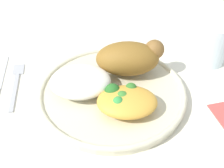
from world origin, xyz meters
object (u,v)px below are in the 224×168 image
(fork, at_px, (16,83))
(rice_pile, at_px, (80,80))
(plate, at_px, (112,92))
(roasted_chicken, at_px, (130,58))
(mac_cheese_with_broccoli, at_px, (126,100))
(water_glass, at_px, (211,44))

(fork, bearing_deg, rice_pile, -15.54)
(plate, relative_size, fork, 1.91)
(roasted_chicken, distance_m, rice_pile, 0.10)
(mac_cheese_with_broccoli, bearing_deg, plate, 113.43)
(plate, distance_m, roasted_chicken, 0.07)
(rice_pile, height_order, mac_cheese_with_broccoli, rice_pile)
(plate, xyz_separation_m, mac_cheese_with_broccoli, (0.02, -0.05, 0.03))
(plate, xyz_separation_m, rice_pile, (-0.06, 0.00, 0.03))
(roasted_chicken, xyz_separation_m, water_glass, (0.17, 0.06, -0.01))
(plate, relative_size, rice_pile, 2.48)
(rice_pile, bearing_deg, plate, -3.07)
(plate, height_order, rice_pile, rice_pile)
(mac_cheese_with_broccoli, relative_size, water_glass, 1.17)
(rice_pile, relative_size, water_glass, 1.27)
(roasted_chicken, height_order, water_glass, water_glass)
(roasted_chicken, relative_size, rice_pile, 1.19)
(fork, bearing_deg, mac_cheese_with_broccoli, -22.98)
(rice_pile, bearing_deg, roasted_chicken, 26.50)
(mac_cheese_with_broccoli, bearing_deg, fork, 157.02)
(mac_cheese_with_broccoli, height_order, water_glass, water_glass)
(plate, xyz_separation_m, fork, (-0.19, 0.04, -0.01))
(plate, bearing_deg, mac_cheese_with_broccoli, -66.57)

